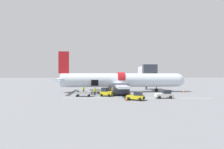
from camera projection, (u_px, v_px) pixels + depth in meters
The scene contains 17 objects.
ground_plane at pixel (121, 93), 41.24m from camera, with size 500.00×500.00×0.00m, color slate.
apron_marking_line at pixel (137, 98), 31.87m from camera, with size 27.44×2.54×0.01m.
jet_bridge_stub at pixel (147, 71), 48.99m from camera, with size 3.72×8.45×7.03m.
airplane at pixel (119, 81), 43.36m from camera, with size 32.72×28.49×9.97m.
baggage_tug_lead at pixel (164, 95), 31.56m from camera, with size 3.15×1.79×1.52m.
baggage_tug_mid at pixel (136, 96), 29.17m from camera, with size 3.25×2.72×1.48m.
baggage_tug_rear at pixel (106, 93), 34.78m from camera, with size 2.77×2.51×1.72m.
baggage_cart_loading at pixel (95, 91), 39.12m from camera, with size 3.39×2.08×1.08m.
baggage_cart_queued at pixel (83, 94), 34.41m from camera, with size 4.10×2.20×1.14m.
ground_crew_loader_a at pixel (112, 90), 38.53m from camera, with size 0.40×0.58×1.67m.
ground_crew_loader_b at pixel (95, 91), 36.30m from camera, with size 0.55×0.51×1.66m.
ground_crew_driver at pixel (84, 90), 39.76m from camera, with size 0.54×0.54×1.68m.
ground_crew_supervisor at pixel (103, 90), 37.28m from camera, with size 0.57×0.57×1.78m.
suitcase_on_tarmac_upright at pixel (84, 93), 38.71m from camera, with size 0.49×0.33×0.62m.
safety_cone_nose at pixel (184, 91), 43.08m from camera, with size 0.62×0.62×0.65m.
safety_cone_engine_left at pixel (126, 99), 28.59m from camera, with size 0.48×0.48×0.57m.
safety_cone_wingtip at pixel (130, 94), 36.84m from camera, with size 0.46×0.46×0.62m.
Camera 1 is at (-5.24, -40.98, 4.17)m, focal length 28.00 mm.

